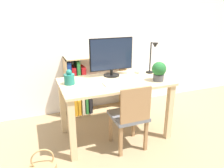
# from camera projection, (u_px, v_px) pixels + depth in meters

# --- Properties ---
(ground_plane) EXTENTS (10.00, 10.00, 0.00)m
(ground_plane) POSITION_uv_depth(u_px,v_px,m) (115.00, 134.00, 2.98)
(ground_plane) COLOR #997F5B
(wall_back) EXTENTS (8.00, 0.05, 2.60)m
(wall_back) POSITION_uv_depth(u_px,v_px,m) (92.00, 30.00, 3.39)
(wall_back) COLOR white
(wall_back) RESTS_ON ground_plane
(desk) EXTENTS (1.36, 0.75, 0.77)m
(desk) POSITION_uv_depth(u_px,v_px,m) (115.00, 91.00, 2.77)
(desk) COLOR #D8BC8C
(desk) RESTS_ON ground_plane
(monitor) EXTENTS (0.59, 0.21, 0.50)m
(monitor) POSITION_uv_depth(u_px,v_px,m) (111.00, 56.00, 2.83)
(monitor) COLOR black
(monitor) RESTS_ON desk
(keyboard) EXTENTS (0.37, 0.15, 0.02)m
(keyboard) POSITION_uv_depth(u_px,v_px,m) (119.00, 83.00, 2.61)
(keyboard) COLOR silver
(keyboard) RESTS_ON desk
(vase) EXTENTS (0.13, 0.13, 0.18)m
(vase) POSITION_uv_depth(u_px,v_px,m) (69.00, 78.00, 2.58)
(vase) COLOR #1E7266
(vase) RESTS_ON desk
(desk_lamp) EXTENTS (0.10, 0.19, 0.43)m
(desk_lamp) POSITION_uv_depth(u_px,v_px,m) (153.00, 55.00, 2.91)
(desk_lamp) COLOR black
(desk_lamp) RESTS_ON desk
(potted_plant) EXTENTS (0.17, 0.17, 0.24)m
(potted_plant) POSITION_uv_depth(u_px,v_px,m) (159.00, 71.00, 2.67)
(potted_plant) COLOR #4C4C51
(potted_plant) RESTS_ON desk
(chair) EXTENTS (0.40, 0.40, 0.83)m
(chair) POSITION_uv_depth(u_px,v_px,m) (130.00, 115.00, 2.54)
(chair) COLOR slate
(chair) RESTS_ON ground_plane
(bookshelf) EXTENTS (0.96, 0.28, 0.93)m
(bookshelf) POSITION_uv_depth(u_px,v_px,m) (84.00, 88.00, 3.45)
(bookshelf) COLOR tan
(bookshelf) RESTS_ON ground_plane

